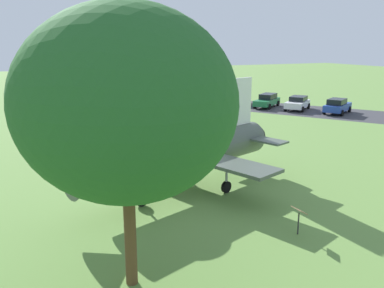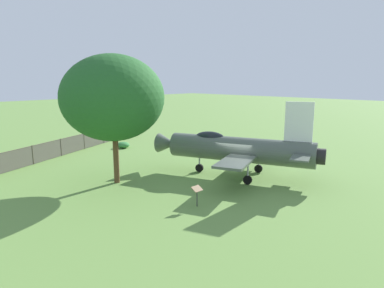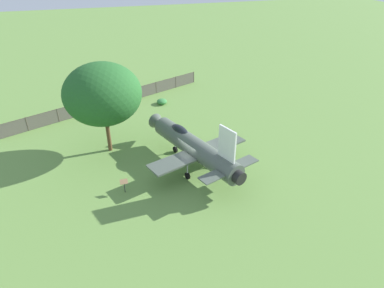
{
  "view_description": "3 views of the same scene",
  "coord_description": "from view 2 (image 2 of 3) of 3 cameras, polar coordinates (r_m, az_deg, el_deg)",
  "views": [
    {
      "loc": [
        18.27,
        -8.31,
        7.4
      ],
      "look_at": [
        -0.91,
        0.56,
        2.17
      ],
      "focal_mm": 38.65,
      "sensor_mm": 36.0,
      "label": 1
    },
    {
      "loc": [
        19.55,
        13.95,
        6.97
      ],
      "look_at": [
        2.77,
        -2.06,
        2.5
      ],
      "focal_mm": 31.92,
      "sensor_mm": 36.0,
      "label": 2
    },
    {
      "loc": [
        7.45,
        23.58,
        16.73
      ],
      "look_at": [
        0.15,
        -0.43,
        2.14
      ],
      "focal_mm": 31.32,
      "sensor_mm": 36.0,
      "label": 3
    }
  ],
  "objects": [
    {
      "name": "info_plaque",
      "position": [
        18.92,
        0.84,
        -7.95
      ],
      "size": [
        0.6,
        0.4,
        1.14
      ],
      "color": "#333333",
      "rests_on": "ground_plane"
    },
    {
      "name": "shrub_near_fence",
      "position": [
        35.41,
        -11.44,
        -0.14
      ],
      "size": [
        1.25,
        1.36,
        0.63
      ],
      "color": "#387F3D",
      "rests_on": "ground_plane"
    },
    {
      "name": "ground_plane",
      "position": [
        25.0,
        7.86,
        -5.38
      ],
      "size": [
        200.0,
        200.0,
        0.0
      ],
      "primitive_type": "plane",
      "color": "#668E42"
    },
    {
      "name": "shade_tree",
      "position": [
        22.93,
        -12.99,
        7.51
      ],
      "size": [
        6.9,
        6.27,
        8.54
      ],
      "color": "brown",
      "rests_on": "ground_plane"
    },
    {
      "name": "perimeter_fence",
      "position": [
        33.23,
        -21.05,
        -0.44
      ],
      "size": [
        24.46,
        10.75,
        1.6
      ],
      "rotation": [
        0.0,
        0.0,
        6.7
      ],
      "color": "#4C4238",
      "rests_on": "ground_plane"
    },
    {
      "name": "display_jet",
      "position": [
        24.62,
        7.15,
        -0.77
      ],
      "size": [
        9.39,
        12.02,
        5.48
      ],
      "rotation": [
        0.0,
        0.0,
        5.06
      ],
      "color": "#4C564C",
      "rests_on": "ground_plane"
    }
  ]
}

